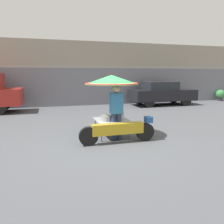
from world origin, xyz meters
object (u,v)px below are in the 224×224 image
object	(u,v)px
vendor_motorcycle_cart	(113,92)
potted_plant	(220,94)
parked_car	(162,93)
vendor_person	(116,110)

from	to	relation	value
vendor_motorcycle_cart	potted_plant	size ratio (longest dim) A/B	2.76
parked_car	potted_plant	bearing A→B (deg)	8.81
vendor_motorcycle_cart	vendor_person	xyz separation A→B (m)	(0.04, -0.25, -0.53)
parked_car	potted_plant	world-z (taller)	parked_car
vendor_motorcycle_cart	parked_car	size ratio (longest dim) A/B	0.55
vendor_motorcycle_cart	potted_plant	distance (m)	12.75
potted_plant	vendor_motorcycle_cart	bearing A→B (deg)	-146.24
vendor_motorcycle_cart	parked_car	distance (m)	8.10
vendor_person	parked_car	distance (m)	8.24
vendor_person	parked_car	bearing A→B (deg)	51.72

